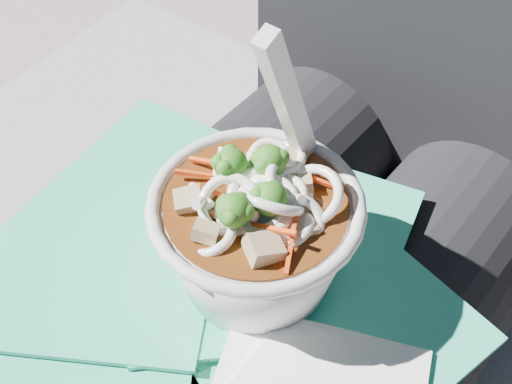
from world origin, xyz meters
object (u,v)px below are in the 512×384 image
Objects in this scene: lap at (246,335)px; udon_bowl at (257,229)px; plastic_bag at (212,268)px; stone_ledge at (326,377)px; person_body at (315,242)px.

lap is 2.48× the size of udon_bowl.
udon_bowl reaches higher than plastic_bag.
stone_ledge is 0.47m from udon_bowl.
udon_bowl reaches higher than stone_ledge.
stone_ledge is 0.33m from person_body.
udon_bowl is (0.01, -0.09, 0.12)m from person_body.
stone_ledge is at bearing 82.63° from plastic_bag.
plastic_bag is at bearing -160.83° from udon_bowl.
udon_bowl is at bearing 19.17° from plastic_bag.
person_body is at bearing -90.00° from stone_ledge.
lap is at bearing 176.65° from udon_bowl.
plastic_bag is at bearing -97.37° from stone_ledge.
person_body is at bearing 78.63° from plastic_bag.
udon_bowl is (0.01, -0.15, 0.44)m from stone_ledge.
lap is at bearing -90.00° from stone_ledge.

